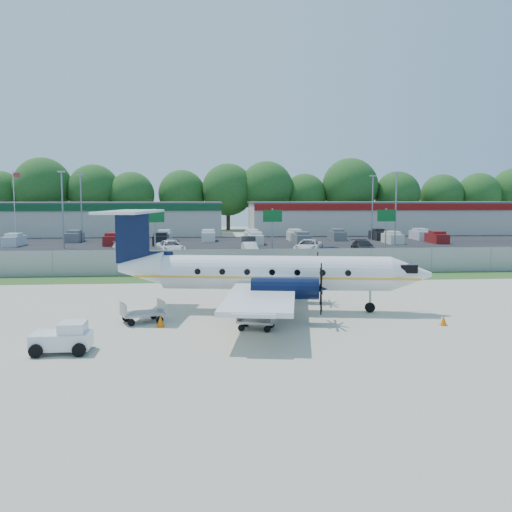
{
  "coord_description": "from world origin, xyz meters",
  "views": [
    {
      "loc": [
        -3.12,
        -30.54,
        6.15
      ],
      "look_at": [
        0.0,
        6.0,
        2.3
      ],
      "focal_mm": 40.0,
      "sensor_mm": 36.0,
      "label": 1
    }
  ],
  "objects": [
    {
      "name": "cone_port_wing",
      "position": [
        -5.38,
        -3.77,
        0.26
      ],
      "size": [
        0.38,
        0.38,
        0.54
      ],
      "color": "orange",
      "rests_on": "ground"
    },
    {
      "name": "aircraft",
      "position": [
        0.12,
        -0.48,
        2.08
      ],
      "size": [
        17.61,
        17.29,
        5.38
      ],
      "color": "white",
      "rests_on": "ground"
    },
    {
      "name": "parked_car_e",
      "position": [
        13.56,
        29.24,
        0.0
      ],
      "size": [
        2.23,
        5.03,
        1.44
      ],
      "primitive_type": "imported",
      "rotation": [
        0.0,
        0.0,
        -0.04
      ],
      "color": "black",
      "rests_on": "ground"
    },
    {
      "name": "tree_line",
      "position": [
        0.0,
        74.0,
        0.0
      ],
      "size": [
        112.0,
        6.0,
        14.0
      ],
      "primitive_type": null,
      "color": "#1B4D16",
      "rests_on": "ground"
    },
    {
      "name": "sign_left",
      "position": [
        -8.0,
        22.91,
        3.61
      ],
      "size": [
        1.8,
        0.26,
        5.0
      ],
      "color": "gray",
      "rests_on": "ground"
    },
    {
      "name": "baggage_cart_far",
      "position": [
        -0.89,
        -4.71,
        0.42
      ],
      "size": [
        1.96,
        1.51,
        0.91
      ],
      "color": "gray",
      "rests_on": "ground"
    },
    {
      "name": "cone_starboard_wing",
      "position": [
        -0.06,
        5.21,
        0.22
      ],
      "size": [
        0.33,
        0.33,
        0.46
      ],
      "color": "orange",
      "rests_on": "ground"
    },
    {
      "name": "ground",
      "position": [
        0.0,
        0.0,
        0.0
      ],
      "size": [
        170.0,
        170.0,
        0.0
      ],
      "primitive_type": "plane",
      "color": "#B9B49C",
      "rests_on": "ground"
    },
    {
      "name": "far_parking_rows",
      "position": [
        0.0,
        45.0,
        0.0
      ],
      "size": [
        56.0,
        10.0,
        1.6
      ],
      "primitive_type": null,
      "color": "gray",
      "rests_on": "ground"
    },
    {
      "name": "light_pole_se",
      "position": [
        20.0,
        48.0,
        5.23
      ],
      "size": [
        0.9,
        0.35,
        9.09
      ],
      "color": "gray",
      "rests_on": "ground"
    },
    {
      "name": "building_west",
      "position": [
        -24.0,
        61.98,
        2.63
      ],
      "size": [
        46.4,
        12.4,
        5.24
      ],
      "color": "beige",
      "rests_on": "ground"
    },
    {
      "name": "light_pole_ne",
      "position": [
        20.0,
        38.0,
        5.23
      ],
      "size": [
        0.9,
        0.35,
        9.09
      ],
      "color": "gray",
      "rests_on": "ground"
    },
    {
      "name": "light_pole_sw",
      "position": [
        -20.0,
        48.0,
        5.23
      ],
      "size": [
        0.9,
        0.35,
        9.09
      ],
      "color": "gray",
      "rests_on": "ground"
    },
    {
      "name": "parked_car_g",
      "position": [
        1.65,
        35.65,
        0.0
      ],
      "size": [
        1.88,
        4.72,
        1.53
      ],
      "primitive_type": "imported",
      "rotation": [
        0.0,
        0.0,
        3.08
      ],
      "color": "black",
      "rests_on": "ground"
    },
    {
      "name": "grass_verge",
      "position": [
        0.0,
        12.0,
        0.01
      ],
      "size": [
        170.0,
        4.0,
        0.02
      ],
      "primitive_type": "cube",
      "color": "#2D561E",
      "rests_on": "ground"
    },
    {
      "name": "access_road",
      "position": [
        0.0,
        19.0,
        0.01
      ],
      "size": [
        170.0,
        8.0,
        0.02
      ],
      "primitive_type": "cube",
      "color": "black",
      "rests_on": "ground"
    },
    {
      "name": "parking_lot",
      "position": [
        0.0,
        40.0,
        0.01
      ],
      "size": [
        170.0,
        32.0,
        0.02
      ],
      "primitive_type": "cube",
      "color": "black",
      "rests_on": "ground"
    },
    {
      "name": "sign_mid",
      "position": [
        3.0,
        22.91,
        3.61
      ],
      "size": [
        1.8,
        0.26,
        5.0
      ],
      "color": "gray",
      "rests_on": "ground"
    },
    {
      "name": "perimeter_fence",
      "position": [
        0.0,
        14.0,
        1.0
      ],
      "size": [
        120.0,
        0.06,
        1.99
      ],
      "color": "gray",
      "rests_on": "ground"
    },
    {
      "name": "cone_nose",
      "position": [
        8.1,
        -4.64,
        0.22
      ],
      "size": [
        0.33,
        0.33,
        0.47
      ],
      "color": "orange",
      "rests_on": "ground"
    },
    {
      "name": "sign_right",
      "position": [
        14.0,
        22.91,
        3.61
      ],
      "size": [
        1.8,
        0.26,
        5.0
      ],
      "color": "gray",
      "rests_on": "ground"
    },
    {
      "name": "parked_car_d",
      "position": [
        7.68,
        29.74,
        0.0
      ],
      "size": [
        4.24,
        6.08,
        1.54
      ],
      "primitive_type": "imported",
      "rotation": [
        0.0,
        0.0,
        -0.34
      ],
      "color": "silver",
      "rests_on": "ground"
    },
    {
      "name": "road_car_mid",
      "position": [
        7.43,
        20.82,
        0.0
      ],
      "size": [
        5.73,
        3.91,
        1.54
      ],
      "primitive_type": "imported",
      "rotation": [
        0.0,
        0.0,
        -1.93
      ],
      "color": "navy",
      "rests_on": "ground"
    },
    {
      "name": "building_east",
      "position": [
        26.0,
        61.98,
        2.63
      ],
      "size": [
        44.4,
        12.4,
        5.24
      ],
      "color": "beige",
      "rests_on": "ground"
    },
    {
      "name": "flagpole_east",
      "position": [
        -30.92,
        55.0,
        5.64
      ],
      "size": [
        1.06,
        0.12,
        10.0
      ],
      "color": "white",
      "rests_on": "ground"
    },
    {
      "name": "parked_car_a",
      "position": [
        -12.13,
        29.02,
        0.0
      ],
      "size": [
        2.53,
        5.11,
        1.43
      ],
      "primitive_type": "imported",
      "rotation": [
        0.0,
        0.0,
        0.11
      ],
      "color": "#595B5E",
      "rests_on": "ground"
    },
    {
      "name": "parked_car_f",
      "position": [
        -7.24,
        35.86,
        0.0
      ],
      "size": [
        1.77,
        4.18,
        1.41
      ],
      "primitive_type": "imported",
      "rotation": [
        0.0,
        0.0,
        3.12
      ],
      "color": "#595B5E",
      "rests_on": "ground"
    },
    {
      "name": "light_pole_nw",
      "position": [
        -20.0,
        38.0,
        5.23
      ],
      "size": [
        0.9,
        0.35,
        9.09
      ],
      "color": "gray",
      "rests_on": "ground"
    },
    {
      "name": "baggage_cart_near",
      "position": [
        -6.32,
        -2.78,
        0.48
      ],
      "size": [
        2.28,
        1.83,
        1.04
      ],
      "color": "gray",
      "rests_on": "ground"
    },
    {
      "name": "parked_car_b",
      "position": [
        -7.0,
        29.83,
        0.0
      ],
      "size": [
        3.81,
        5.95,
        1.53
      ],
      "primitive_type": "imported",
      "rotation": [
        0.0,
        0.0,
        0.25
      ],
      "color": "silver",
      "rests_on": "ground"
    },
    {
      "name": "pushback_tug",
      "position": [
        -8.8,
        -7.94,
        0.58
      ],
      "size": [
        2.26,
        1.63,
        1.21
      ],
      "color": "white",
      "rests_on": "ground"
    },
    {
      "name": "parked_car_c",
      "position": [
        1.34,
        29.31,
        0.0
      ],
      "size": [
        1.68,
        4.07,
        1.31
      ],
      "primitive_type": "imported",
      "rotation": [
        0.0,
        0.0,
        0.08
      ],
      "color": "silver",
      "rests_on": "ground"
    }
  ]
}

